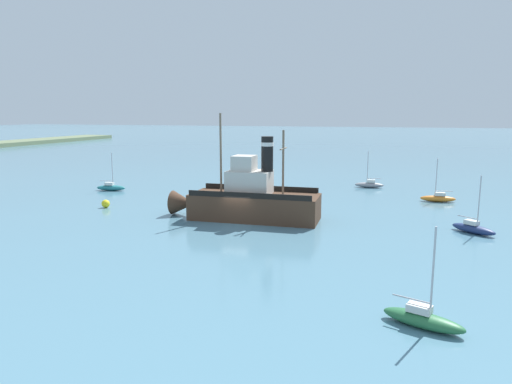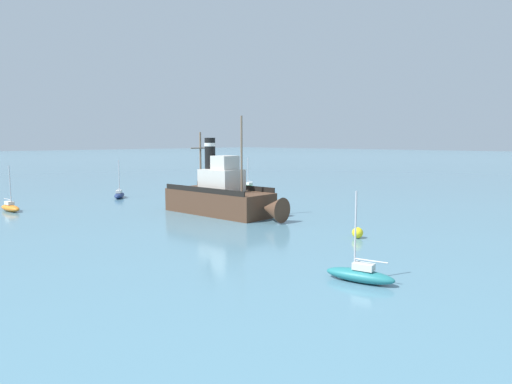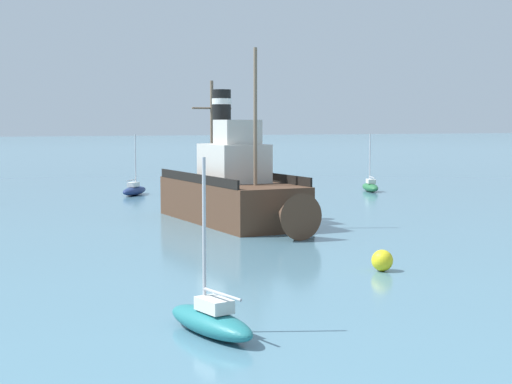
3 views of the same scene
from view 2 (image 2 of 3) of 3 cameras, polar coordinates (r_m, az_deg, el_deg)
The scene contains 7 objects.
ground_plane at distance 47.94m, azimuth -2.14°, elevation -2.57°, with size 600.00×600.00×0.00m, color teal.
old_tugboat at distance 46.64m, azimuth -4.20°, elevation -0.57°, with size 4.87×14.52×9.90m.
sailboat_green at distance 70.20m, azimuth -0.90°, elevation 0.68°, with size 2.34×3.95×4.90m.
sailboat_orange at distance 55.29m, azimuth -28.37°, elevation -1.69°, with size 1.31×3.86×4.90m.
sailboat_navy at distance 62.35m, azimuth -16.72°, elevation -0.33°, with size 3.26×3.63×4.90m.
sailboat_teal at distance 25.42m, azimuth 12.87°, elevation -9.99°, with size 1.81×3.94×4.90m.
mooring_buoy at distance 36.31m, azimuth 12.58°, elevation -4.99°, with size 0.85×0.85×0.85m, color yellow.
Camera 2 is at (32.91, 34.03, 7.59)m, focal length 32.00 mm.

